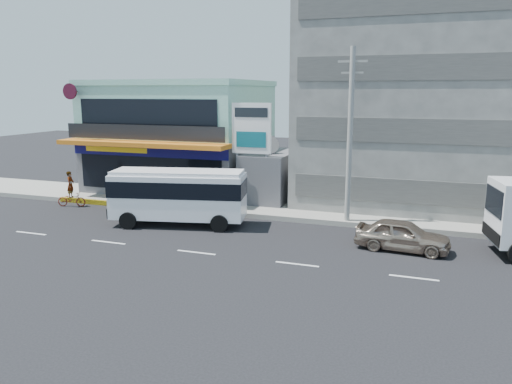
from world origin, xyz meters
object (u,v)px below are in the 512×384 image
concrete_building (429,101)px  minibus (178,193)px  shop_building (182,139)px  motorcycle_rider (71,195)px  utility_pole_near (350,136)px  billboard (252,134)px  satellite_dish (268,153)px  sedan (402,235)px

concrete_building → minibus: 17.76m
shop_building → minibus: bearing=-63.6°
motorcycle_rider → minibus: bearing=-11.5°
concrete_building → motorcycle_rider: size_ratio=6.70×
minibus → utility_pole_near: bearing=19.0°
shop_building → minibus: (4.83, -9.71, -2.09)m
shop_building → concrete_building: (18.00, 1.05, 3.00)m
utility_pole_near → shop_building: bearing=154.9°
concrete_building → billboard: (-10.50, -5.80, -2.07)m
shop_building → motorcycle_rider: size_ratio=5.19×
satellite_dish → sedan: satellite_dish is taller
concrete_building → sedan: concrete_building is taller
shop_building → motorcycle_rider: (-4.24, -7.86, -3.21)m
billboard → sedan: billboard is taller
satellite_dish → minibus: bearing=-115.1°
sedan → concrete_building: bearing=1.1°
billboard → sedan: (9.79, -5.53, -4.16)m
satellite_dish → billboard: size_ratio=0.22×
shop_building → billboard: bearing=-32.3°
shop_building → utility_pole_near: size_ratio=1.24×
satellite_dish → shop_building: bearing=159.8°
utility_pole_near → motorcycle_rider: (-18.24, -1.32, -4.36)m
shop_building → utility_pole_near: 15.50m
satellite_dish → billboard: (-0.50, -1.80, 1.35)m
sedan → motorcycle_rider: bearing=88.3°
shop_building → billboard: shop_building is taller
satellite_dish → minibus: size_ratio=0.19×
billboard → utility_pole_near: utility_pole_near is taller
billboard → sedan: size_ratio=1.54×
utility_pole_near → sedan: (3.29, -3.73, -4.39)m
shop_building → billboard: (7.50, -4.75, 0.93)m
satellite_dish → utility_pole_near: bearing=-31.0°
satellite_dish → minibus: (-3.17, -6.77, -1.67)m
minibus → billboard: bearing=61.7°
utility_pole_near → sedan: bearing=-48.6°
shop_building → satellite_dish: size_ratio=8.27×
utility_pole_near → motorcycle_rider: utility_pole_near is taller
utility_pole_near → satellite_dish: bearing=149.0°
shop_building → sedan: shop_building is taller
billboard → utility_pole_near: bearing=-15.5°
motorcycle_rider → satellite_dish: bearing=21.9°
minibus → motorcycle_rider: minibus is taller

